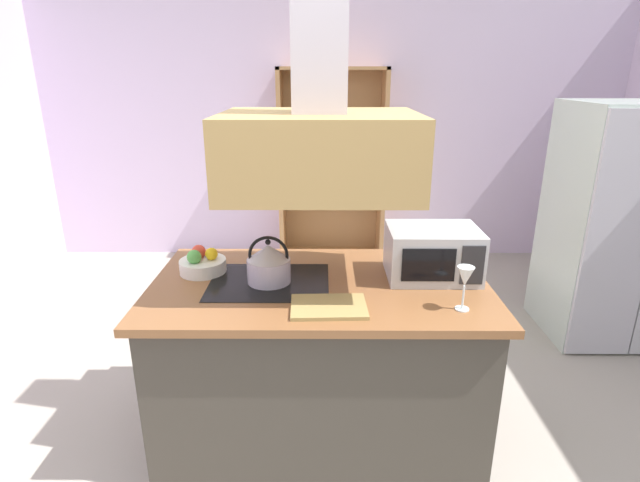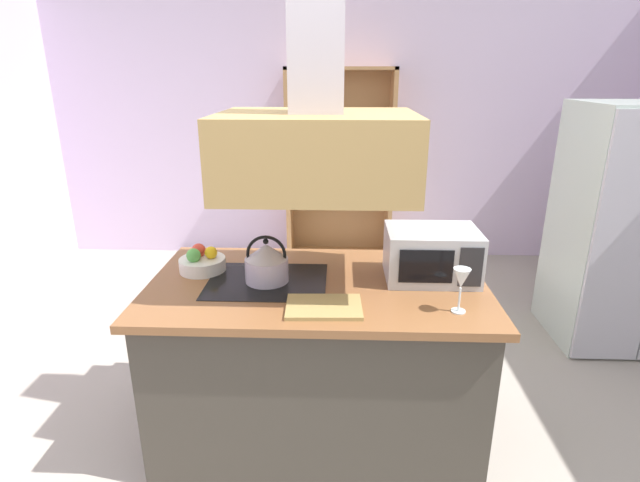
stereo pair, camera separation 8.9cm
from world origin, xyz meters
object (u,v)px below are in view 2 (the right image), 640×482
wine_glass_on_counter (461,280)px  kettle (267,263)px  cutting_board (324,307)px  microwave (431,254)px  fruit_bowl (202,262)px  refrigerator (631,228)px  dish_cabinet (339,179)px

wine_glass_on_counter → kettle: bearing=161.6°
kettle → cutting_board: kettle is taller
microwave → fruit_bowl: 1.21m
refrigerator → kettle: 2.69m
refrigerator → wine_glass_on_counter: size_ratio=8.37×
cutting_board → wine_glass_on_counter: (0.60, -0.01, 0.14)m
refrigerator → fruit_bowl: 2.98m
refrigerator → dish_cabinet: dish_cabinet is taller
cutting_board → wine_glass_on_counter: bearing=-0.5°
refrigerator → wine_glass_on_counter: refrigerator is taller
dish_cabinet → kettle: 2.72m
refrigerator → fruit_bowl: bearing=-160.5°
dish_cabinet → refrigerator: bearing=-37.0°
kettle → dish_cabinet: bearing=82.4°
kettle → cutting_board: 0.43m
refrigerator → cutting_board: 2.57m
wine_glass_on_counter → microwave: bearing=99.2°
dish_cabinet → fruit_bowl: (-0.73, -2.56, 0.08)m
dish_cabinet → cutting_board: dish_cabinet is taller
kettle → fruit_bowl: bearing=160.5°
dish_cabinet → cutting_board: size_ratio=5.75×
microwave → fruit_bowl: size_ratio=1.88×
cutting_board → fruit_bowl: (-0.67, 0.42, 0.04)m
kettle → microwave: 0.84m
kettle → microwave: bearing=5.6°
refrigerator → dish_cabinet: (-2.08, 1.56, 0.01)m
dish_cabinet → fruit_bowl: size_ratio=7.99×
kettle → wine_glass_on_counter: size_ratio=1.18×
microwave → fruit_bowl: (-1.20, 0.05, -0.08)m
wine_glass_on_counter → fruit_bowl: 1.34m
fruit_bowl → refrigerator: bearing=19.5°
kettle → fruit_bowl: (-0.37, 0.13, -0.05)m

